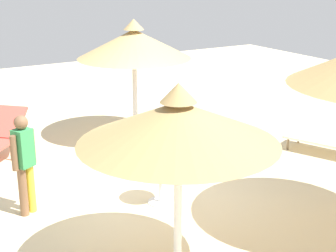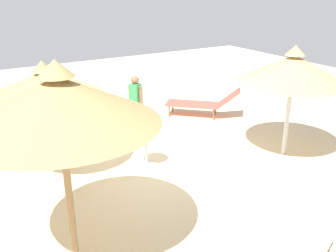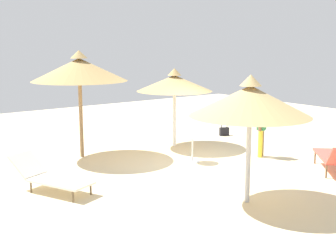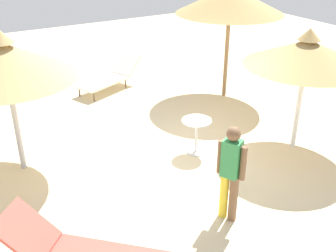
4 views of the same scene
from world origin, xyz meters
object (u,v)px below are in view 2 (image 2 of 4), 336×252
Objects in this scene: lounge_chair_near_right at (204,102)px; person_standing_center at (136,101)px; parasol_umbrella_edge at (44,83)px; parasol_umbrella_back at (59,101)px; parasol_umbrella_front at (293,69)px; handbag at (21,131)px; side_table_round at (146,146)px.

person_standing_center reaches higher than lounge_chair_near_right.
lounge_chair_near_right is at bearing 91.71° from person_standing_center.
parasol_umbrella_back is at bearing -9.63° from parasol_umbrella_edge.
person_standing_center is (-1.09, 2.53, -1.07)m from parasol_umbrella_edge.
handbag is (-4.30, -5.09, -1.89)m from parasol_umbrella_front.
parasol_umbrella_edge is 2.95m from handbag.
parasol_umbrella_front reaches higher than parasol_umbrella_edge.
parasol_umbrella_edge reaches higher than lounge_chair_near_right.
parasol_umbrella_back is (2.89, -0.49, 0.49)m from parasol_umbrella_edge.
parasol_umbrella_edge is at bearing 170.37° from parasol_umbrella_back.
handbag is (-5.23, 0.28, -2.27)m from parasol_umbrella_back.
parasol_umbrella_back reaches higher than handbag.
parasol_umbrella_edge is 0.81× the size of parasol_umbrella_back.
parasol_umbrella_front is at bearing 37.57° from person_standing_center.
parasol_umbrella_front is at bearing 99.91° from parasol_umbrella_back.
handbag is at bearing -147.16° from side_table_round.
parasol_umbrella_front is 1.65× the size of person_standing_center.
parasol_umbrella_front is 5.73× the size of handbag.
lounge_chair_near_right is at bearing 76.77° from handbag.
side_table_round is (-1.14, -3.06, -1.57)m from parasol_umbrella_front.
person_standing_center is 3.10m from handbag.
parasol_umbrella_edge is 3.44× the size of side_table_round.
parasol_umbrella_back reaches higher than person_standing_center.
side_table_round is at bearing -110.51° from parasol_umbrella_front.
person_standing_center is at bearing -88.29° from lounge_chair_near_right.
lounge_chair_near_right is at bearing 127.35° from parasol_umbrella_back.
parasol_umbrella_front is at bearing 69.49° from side_table_round.
parasol_umbrella_front is 3.67× the size of side_table_round.
parasol_umbrella_back is at bearing -80.09° from parasol_umbrella_front.
parasol_umbrella_back reaches higher than lounge_chair_near_right.
parasol_umbrella_edge is 5.37× the size of handbag.
parasol_umbrella_back is 1.47× the size of lounge_chair_near_right.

